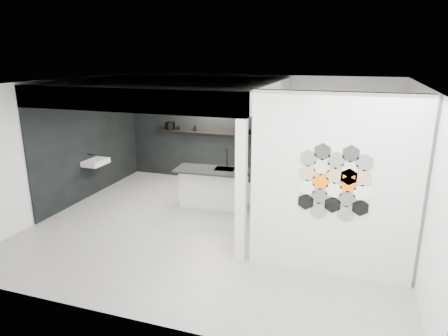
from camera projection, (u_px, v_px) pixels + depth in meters
floor at (214, 228)px, 7.88m from camera, size 7.00×6.00×0.01m
partition_panel at (332, 187)px, 5.90m from camera, size 2.45×0.15×2.80m
bay_clad_back at (206, 136)px, 10.65m from camera, size 4.40×0.04×2.35m
bay_clad_left at (92, 146)px, 9.51m from camera, size 0.04×4.00×2.35m
bulkhead at (172, 90)px, 8.47m from camera, size 4.40×4.00×0.40m
corner_column at (241, 192)px, 6.39m from camera, size 0.16×0.16×2.35m
fascia_beam at (123, 100)px, 6.72m from camera, size 4.40×0.16×0.40m
wall_basin at (96, 162)px, 9.35m from camera, size 0.40×0.60×0.12m
display_shelf at (208, 133)px, 10.49m from camera, size 3.00×0.15×0.04m
kitchen_island at (214, 187)px, 8.88m from camera, size 1.69×0.82×1.33m
stockpot at (170, 126)px, 10.79m from camera, size 0.28×0.28×0.20m
kettle at (246, 131)px, 10.14m from camera, size 0.24×0.24×0.16m
glass_bowl at (258, 133)px, 10.06m from camera, size 0.17×0.17×0.10m
glass_vase at (258, 132)px, 10.05m from camera, size 0.13×0.13×0.14m
bottle_dark at (195, 128)px, 10.58m from camera, size 0.07×0.07×0.14m
utensil_cup at (178, 128)px, 10.73m from camera, size 0.08×0.08×0.09m
hex_tile_cluster at (335, 183)px, 5.78m from camera, size 1.04×0.02×1.16m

